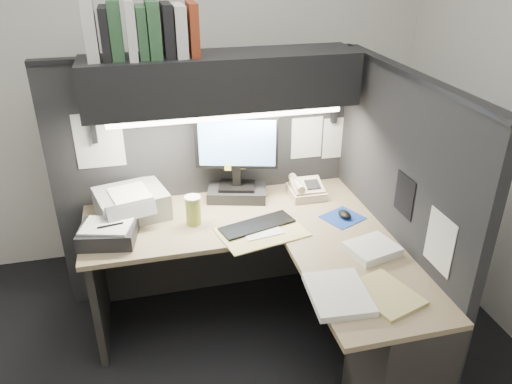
% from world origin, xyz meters
% --- Properties ---
extents(floor, '(3.50, 3.50, 0.00)m').
position_xyz_m(floor, '(0.00, 0.00, 0.00)').
color(floor, black).
rests_on(floor, ground).
extents(wall_back, '(3.50, 0.04, 2.70)m').
position_xyz_m(wall_back, '(0.00, 1.50, 1.35)').
color(wall_back, silver).
rests_on(wall_back, floor).
extents(partition_back, '(1.90, 0.06, 1.60)m').
position_xyz_m(partition_back, '(0.03, 0.93, 0.80)').
color(partition_back, black).
rests_on(partition_back, floor).
extents(partition_right, '(0.06, 1.50, 1.60)m').
position_xyz_m(partition_right, '(0.98, 0.18, 0.80)').
color(partition_right, black).
rests_on(partition_right, floor).
extents(desk, '(1.70, 1.53, 0.73)m').
position_xyz_m(desk, '(0.43, -0.00, 0.44)').
color(desk, '#96845F').
rests_on(desk, floor).
extents(overhead_shelf, '(1.55, 0.34, 0.30)m').
position_xyz_m(overhead_shelf, '(0.12, 0.75, 1.50)').
color(overhead_shelf, black).
rests_on(overhead_shelf, partition_back).
extents(task_light_tube, '(1.32, 0.04, 0.04)m').
position_xyz_m(task_light_tube, '(0.12, 0.61, 1.33)').
color(task_light_tube, white).
rests_on(task_light_tube, overhead_shelf).
extents(monitor, '(0.50, 0.31, 0.55)m').
position_xyz_m(monitor, '(0.20, 0.77, 0.95)').
color(monitor, black).
rests_on(monitor, desk).
extents(keyboard, '(0.46, 0.26, 0.02)m').
position_xyz_m(keyboard, '(0.24, 0.39, 0.74)').
color(keyboard, black).
rests_on(keyboard, desk).
extents(mousepad, '(0.28, 0.27, 0.00)m').
position_xyz_m(mousepad, '(0.76, 0.37, 0.73)').
color(mousepad, navy).
rests_on(mousepad, desk).
extents(mouse, '(0.07, 0.11, 0.04)m').
position_xyz_m(mouse, '(0.77, 0.37, 0.75)').
color(mouse, black).
rests_on(mouse, mousepad).
extents(telephone, '(0.22, 0.23, 0.09)m').
position_xyz_m(telephone, '(0.64, 0.70, 0.77)').
color(telephone, beige).
rests_on(telephone, desk).
extents(coffee_cup, '(0.09, 0.09, 0.16)m').
position_xyz_m(coffee_cup, '(-0.11, 0.52, 0.81)').
color(coffee_cup, '#CBCE52').
rests_on(coffee_cup, desk).
extents(printer, '(0.46, 0.42, 0.16)m').
position_xyz_m(printer, '(-0.45, 0.71, 0.81)').
color(printer, '#95999B').
rests_on(printer, desk).
extents(notebook_stack, '(0.34, 0.30, 0.09)m').
position_xyz_m(notebook_stack, '(-0.59, 0.44, 0.77)').
color(notebook_stack, black).
rests_on(notebook_stack, desk).
extents(open_folder, '(0.53, 0.40, 0.01)m').
position_xyz_m(open_folder, '(0.25, 0.32, 0.73)').
color(open_folder, tan).
rests_on(open_folder, desk).
extents(paper_stack_a, '(0.29, 0.26, 0.05)m').
position_xyz_m(paper_stack_a, '(0.76, -0.01, 0.75)').
color(paper_stack_a, white).
rests_on(paper_stack_a, desk).
extents(paper_stack_b, '(0.29, 0.35, 0.03)m').
position_xyz_m(paper_stack_b, '(0.45, -0.31, 0.75)').
color(paper_stack_b, white).
rests_on(paper_stack_b, desk).
extents(manila_stack, '(0.32, 0.37, 0.02)m').
position_xyz_m(manila_stack, '(0.67, -0.36, 0.74)').
color(manila_stack, tan).
rests_on(manila_stack, desk).
extents(binder_row, '(0.58, 0.25, 0.30)m').
position_xyz_m(binder_row, '(-0.30, 0.75, 1.79)').
color(binder_row, beige).
rests_on(binder_row, overhead_shelf).
extents(pinned_papers, '(1.76, 1.31, 0.51)m').
position_xyz_m(pinned_papers, '(0.42, 0.56, 1.05)').
color(pinned_papers, white).
rests_on(pinned_papers, partition_back).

